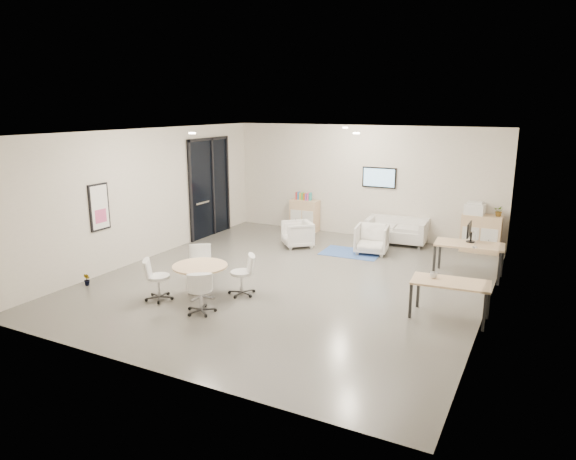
# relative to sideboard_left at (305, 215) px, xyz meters

# --- Properties ---
(room_shell) EXTENTS (9.60, 10.60, 4.80)m
(room_shell) POSITION_rel_sideboard_left_xyz_m (1.72, -4.25, 1.12)
(room_shell) COLOR #5C5953
(room_shell) RESTS_ON ground
(glass_door) EXTENTS (0.09, 1.90, 2.85)m
(glass_door) POSITION_rel_sideboard_left_xyz_m (-2.23, -1.75, 1.03)
(glass_door) COLOR black
(glass_door) RESTS_ON room_shell
(artwork) EXTENTS (0.05, 0.54, 1.04)m
(artwork) POSITION_rel_sideboard_left_xyz_m (-2.25, -5.85, 1.07)
(artwork) COLOR black
(artwork) RESTS_ON room_shell
(wall_tv) EXTENTS (0.98, 0.06, 0.58)m
(wall_tv) POSITION_rel_sideboard_left_xyz_m (2.22, 0.21, 1.27)
(wall_tv) COLOR black
(wall_tv) RESTS_ON room_shell
(ceiling_spots) EXTENTS (3.14, 4.14, 0.03)m
(ceiling_spots) POSITION_rel_sideboard_left_xyz_m (1.52, -3.42, 2.70)
(ceiling_spots) COLOR #FFEAC6
(ceiling_spots) RESTS_ON room_shell
(sideboard_left) EXTENTS (0.85, 0.44, 0.95)m
(sideboard_left) POSITION_rel_sideboard_left_xyz_m (0.00, 0.00, 0.00)
(sideboard_left) COLOR tan
(sideboard_left) RESTS_ON room_shell
(sideboard_right) EXTENTS (0.98, 0.47, 0.98)m
(sideboard_right) POSITION_rel_sideboard_left_xyz_m (5.09, -0.02, 0.01)
(sideboard_right) COLOR tan
(sideboard_right) RESTS_ON room_shell
(books) EXTENTS (0.49, 0.14, 0.22)m
(books) POSITION_rel_sideboard_left_xyz_m (-0.04, 0.00, 0.59)
(books) COLOR red
(books) RESTS_ON sideboard_left
(printer) EXTENTS (0.50, 0.43, 0.34)m
(printer) POSITION_rel_sideboard_left_xyz_m (4.89, -0.01, 0.66)
(printer) COLOR white
(printer) RESTS_ON sideboard_right
(loveseat) EXTENTS (1.69, 0.93, 0.61)m
(loveseat) POSITION_rel_sideboard_left_xyz_m (2.90, -0.17, -0.14)
(loveseat) COLOR beige
(loveseat) RESTS_ON room_shell
(blue_rug) EXTENTS (1.54, 1.06, 0.01)m
(blue_rug) POSITION_rel_sideboard_left_xyz_m (2.14, -1.68, -0.47)
(blue_rug) COLOR #335A9C
(blue_rug) RESTS_ON room_shell
(armchair_left) EXTENTS (1.01, 1.02, 0.76)m
(armchair_left) POSITION_rel_sideboard_left_xyz_m (0.61, -1.74, -0.09)
(armchair_left) COLOR beige
(armchair_left) RESTS_ON room_shell
(armchair_right) EXTENTS (0.91, 0.87, 0.82)m
(armchair_right) POSITION_rel_sideboard_left_xyz_m (2.61, -1.45, -0.06)
(armchair_right) COLOR beige
(armchair_right) RESTS_ON room_shell
(desk_rear) EXTENTS (1.51, 0.83, 0.76)m
(desk_rear) POSITION_rel_sideboard_left_xyz_m (5.11, -2.26, 0.21)
(desk_rear) COLOR tan
(desk_rear) RESTS_ON room_shell
(desk_front) EXTENTS (1.40, 0.79, 0.70)m
(desk_front) POSITION_rel_sideboard_left_xyz_m (5.17, -4.86, 0.15)
(desk_front) COLOR tan
(desk_front) RESTS_ON room_shell
(monitor) EXTENTS (0.20, 0.50, 0.44)m
(monitor) POSITION_rel_sideboard_left_xyz_m (5.07, -2.11, 0.52)
(monitor) COLOR black
(monitor) RESTS_ON desk_rear
(round_table) EXTENTS (1.09, 1.09, 0.66)m
(round_table) POSITION_rel_sideboard_left_xyz_m (0.57, -6.02, 0.10)
(round_table) COLOR tan
(round_table) RESTS_ON room_shell
(meeting_chairs) EXTENTS (2.12, 2.12, 0.82)m
(meeting_chairs) POSITION_rel_sideboard_left_xyz_m (0.57, -6.02, -0.07)
(meeting_chairs) COLOR white
(meeting_chairs) RESTS_ON room_shell
(plant_cabinet) EXTENTS (0.33, 0.35, 0.22)m
(plant_cabinet) POSITION_rel_sideboard_left_xyz_m (5.47, -0.00, 0.62)
(plant_cabinet) COLOR #3F7F3F
(plant_cabinet) RESTS_ON sideboard_right
(plant_floor) EXTENTS (0.22, 0.30, 0.12)m
(plant_floor) POSITION_rel_sideboard_left_xyz_m (-1.98, -6.60, -0.41)
(plant_floor) COLOR #3F7F3F
(plant_floor) RESTS_ON room_shell
(cup) EXTENTS (0.15, 0.13, 0.13)m
(cup) POSITION_rel_sideboard_left_xyz_m (4.86, -4.81, 0.29)
(cup) COLOR white
(cup) RESTS_ON desk_front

